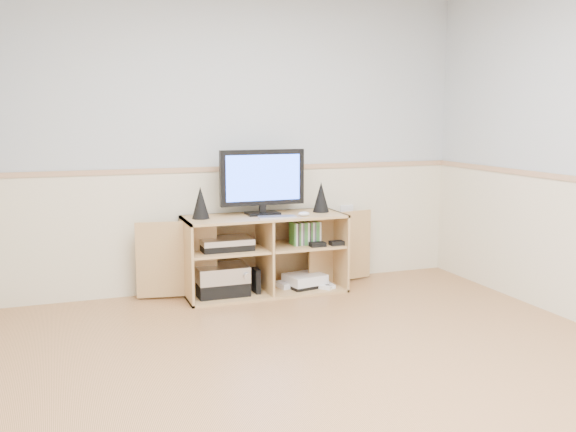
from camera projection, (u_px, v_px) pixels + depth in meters
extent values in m
cube|color=tan|center=(353.00, 390.00, 3.48)|extent=(4.00, 4.50, 0.02)
cube|color=#B1B9C0|center=(238.00, 141.00, 5.38)|extent=(4.00, 0.02, 2.50)
cube|color=beige|center=(240.00, 229.00, 5.48)|extent=(4.00, 0.01, 1.00)
cube|color=tan|center=(239.00, 168.00, 5.39)|extent=(4.00, 0.02, 0.04)
cube|color=tan|center=(265.00, 291.00, 5.35)|extent=(1.32, 0.50, 0.02)
cube|color=tan|center=(264.00, 217.00, 5.25)|extent=(1.32, 0.50, 0.02)
cube|color=tan|center=(187.00, 260.00, 5.08)|extent=(0.02, 0.50, 0.65)
cube|color=tan|center=(337.00, 249.00, 5.52)|extent=(0.02, 0.50, 0.65)
cube|color=tan|center=(256.00, 249.00, 5.52)|extent=(1.32, 0.02, 0.65)
cube|color=tan|center=(265.00, 254.00, 5.30)|extent=(0.02, 0.48, 0.61)
cube|color=tan|center=(226.00, 251.00, 5.18)|extent=(0.63, 0.46, 0.02)
cube|color=tan|center=(302.00, 245.00, 5.41)|extent=(0.63, 0.46, 0.02)
cube|color=tan|center=(177.00, 259.00, 5.12)|extent=(0.64, 0.13, 0.61)
cube|color=tan|center=(340.00, 247.00, 5.61)|extent=(0.64, 0.13, 0.61)
cube|color=black|center=(263.00, 213.00, 5.30)|extent=(0.27, 0.18, 0.02)
cube|color=black|center=(263.00, 209.00, 5.29)|extent=(0.05, 0.04, 0.06)
cube|color=black|center=(262.00, 177.00, 5.25)|extent=(0.71, 0.05, 0.46)
cube|color=blue|center=(263.00, 178.00, 5.22)|extent=(0.63, 0.01, 0.37)
cone|color=black|center=(201.00, 203.00, 5.07)|extent=(0.14, 0.14, 0.26)
cone|color=black|center=(321.00, 197.00, 5.42)|extent=(0.14, 0.14, 0.26)
cube|color=silver|center=(277.00, 217.00, 5.14)|extent=(0.31, 0.16, 0.01)
ellipsoid|color=white|center=(304.00, 214.00, 5.22)|extent=(0.10, 0.08, 0.04)
cube|color=black|center=(222.00, 288.00, 5.22)|extent=(0.41, 0.31, 0.11)
cube|color=silver|center=(221.00, 273.00, 5.20)|extent=(0.41, 0.31, 0.13)
cube|color=black|center=(226.00, 246.00, 5.18)|extent=(0.41, 0.29, 0.05)
cube|color=silver|center=(226.00, 241.00, 5.17)|extent=(0.41, 0.29, 0.05)
cube|color=black|center=(256.00, 281.00, 5.26)|extent=(0.04, 0.14, 0.20)
cube|color=white|center=(290.00, 284.00, 5.45)|extent=(0.24, 0.20, 0.05)
cube|color=black|center=(305.00, 285.00, 5.45)|extent=(0.34, 0.30, 0.03)
cube|color=white|center=(305.00, 279.00, 5.44)|extent=(0.36, 0.32, 0.08)
cube|color=white|center=(330.00, 285.00, 5.44)|extent=(0.04, 0.14, 0.03)
cube|color=white|center=(321.00, 281.00, 5.58)|extent=(0.09, 0.15, 0.03)
cube|color=#3F8C3F|center=(305.00, 233.00, 5.38)|extent=(0.24, 0.14, 0.19)
cube|color=white|center=(346.00, 212.00, 5.79)|extent=(0.12, 0.03, 0.12)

